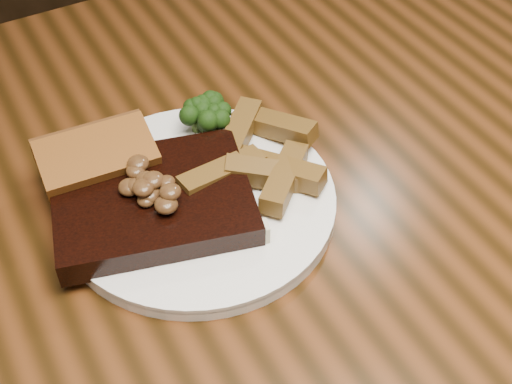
{
  "coord_description": "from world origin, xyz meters",
  "views": [
    {
      "loc": [
        -0.23,
        -0.42,
        1.27
      ],
      "look_at": [
        -0.01,
        -0.0,
        0.78
      ],
      "focal_mm": 50.0,
      "sensor_mm": 36.0,
      "label": 1
    }
  ],
  "objects_px": {
    "dining_table": "(258,267)",
    "potato_wedges": "(261,160)",
    "steak": "(153,202)",
    "chair_far": "(14,74)",
    "plate": "(198,202)",
    "garlic_bread": "(100,171)"
  },
  "relations": [
    {
      "from": "dining_table",
      "to": "plate",
      "type": "height_order",
      "value": "plate"
    },
    {
      "from": "plate",
      "to": "potato_wedges",
      "type": "distance_m",
      "value": 0.08
    },
    {
      "from": "steak",
      "to": "plate",
      "type": "bearing_deg",
      "value": 8.91
    },
    {
      "from": "dining_table",
      "to": "chair_far",
      "type": "bearing_deg",
      "value": 99.73
    },
    {
      "from": "chair_far",
      "to": "steak",
      "type": "distance_m",
      "value": 0.68
    },
    {
      "from": "chair_far",
      "to": "steak",
      "type": "relative_size",
      "value": 5.13
    },
    {
      "from": "steak",
      "to": "garlic_bread",
      "type": "relative_size",
      "value": 1.66
    },
    {
      "from": "steak",
      "to": "chair_far",
      "type": "bearing_deg",
      "value": 106.5
    },
    {
      "from": "dining_table",
      "to": "steak",
      "type": "xyz_separation_m",
      "value": [
        -0.09,
        0.04,
        0.12
      ]
    },
    {
      "from": "chair_far",
      "to": "garlic_bread",
      "type": "height_order",
      "value": "chair_far"
    },
    {
      "from": "garlic_bread",
      "to": "chair_far",
      "type": "bearing_deg",
      "value": 93.22
    },
    {
      "from": "steak",
      "to": "potato_wedges",
      "type": "relative_size",
      "value": 1.55
    },
    {
      "from": "dining_table",
      "to": "steak",
      "type": "height_order",
      "value": "steak"
    },
    {
      "from": "plate",
      "to": "steak",
      "type": "xyz_separation_m",
      "value": [
        -0.04,
        0.0,
        0.02
      ]
    },
    {
      "from": "plate",
      "to": "potato_wedges",
      "type": "xyz_separation_m",
      "value": [
        0.07,
        0.01,
        0.02
      ]
    },
    {
      "from": "dining_table",
      "to": "steak",
      "type": "bearing_deg",
      "value": 159.5
    },
    {
      "from": "garlic_bread",
      "to": "steak",
      "type": "bearing_deg",
      "value": -61.55
    },
    {
      "from": "dining_table",
      "to": "potato_wedges",
      "type": "height_order",
      "value": "potato_wedges"
    },
    {
      "from": "chair_far",
      "to": "potato_wedges",
      "type": "distance_m",
      "value": 0.69
    },
    {
      "from": "steak",
      "to": "potato_wedges",
      "type": "xyz_separation_m",
      "value": [
        0.12,
        0.0,
        -0.0
      ]
    },
    {
      "from": "dining_table",
      "to": "potato_wedges",
      "type": "distance_m",
      "value": 0.13
    },
    {
      "from": "plate",
      "to": "garlic_bread",
      "type": "height_order",
      "value": "garlic_bread"
    }
  ]
}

